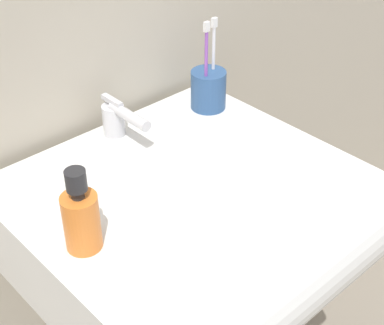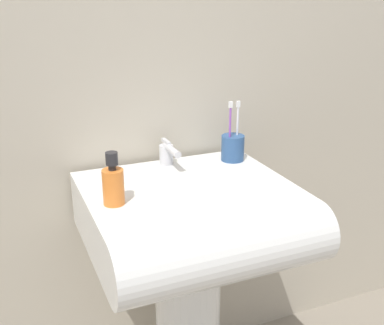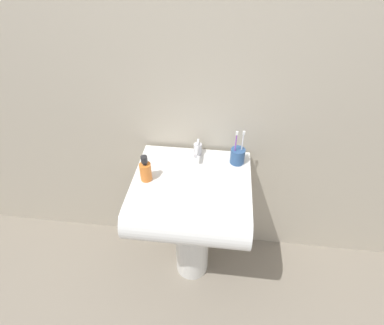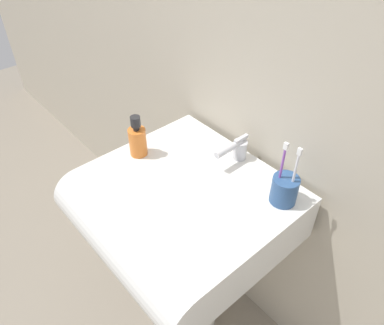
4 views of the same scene
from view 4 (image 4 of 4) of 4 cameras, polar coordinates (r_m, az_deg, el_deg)
name	(u,v)px [view 4 (image 4 of 4)]	position (r m, az deg, el deg)	size (l,w,h in m)	color
ground_plane	(192,317)	(1.79, 0.02, -22.55)	(6.00, 6.00, 0.00)	gray
wall_back	(271,35)	(1.11, 11.88, 18.49)	(5.00, 0.05, 2.40)	#B7AD99
sink_pedestal	(192,276)	(1.51, 0.02, -16.90)	(0.21, 0.21, 0.65)	white
sink_basin	(177,212)	(1.16, -2.29, -7.60)	(0.59, 0.57, 0.17)	white
faucet	(237,149)	(1.20, 6.88, 2.05)	(0.04, 0.14, 0.08)	silver
toothbrush_cup	(284,189)	(1.08, 13.92, -3.96)	(0.08, 0.08, 0.20)	#2D5184
soap_bottle	(138,140)	(1.22, -8.30, 3.44)	(0.06, 0.06, 0.14)	orange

